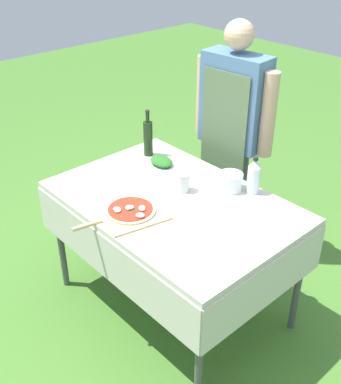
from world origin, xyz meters
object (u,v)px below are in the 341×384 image
oil_bottle (148,137)px  herb_container (161,162)px  person_cook (233,124)px  mixing_tub (230,182)px  water_bottle (254,176)px  pizza_on_peel (129,211)px  prep_table (173,211)px  sauce_jar (183,183)px

oil_bottle → herb_container: oil_bottle is taller
person_cook → mixing_tub: 0.58m
person_cook → oil_bottle: size_ratio=5.25×
mixing_tub → water_bottle: bearing=33.1°
pizza_on_peel → prep_table: bearing=91.3°
sauce_jar → pizza_on_peel: bearing=-93.2°
pizza_on_peel → oil_bottle: 0.72m
prep_table → water_bottle: (0.25, 0.39, 0.18)m
herb_container → pizza_on_peel: bearing=-58.8°
prep_table → water_bottle: bearing=57.9°
prep_table → oil_bottle: 0.62m
pizza_on_peel → sauce_jar: bearing=99.3°
pizza_on_peel → mixing_tub: bearing=84.6°
prep_table → herb_container: (-0.35, 0.22, 0.10)m
person_cook → herb_container: size_ratio=7.84×
water_bottle → herb_container: 0.63m
prep_table → oil_bottle: bearing=153.7°
pizza_on_peel → mixing_tub: (0.19, 0.59, 0.04)m
prep_table → water_bottle: 0.50m
water_bottle → sauce_jar: size_ratio=2.09×
water_bottle → herb_container: bearing=-164.1°
oil_bottle → mixing_tub: bearing=5.5°
oil_bottle → water_bottle: bearing=10.0°
person_cook → pizza_on_peel: person_cook is taller
water_bottle → herb_container: water_bottle is taller
pizza_on_peel → person_cook: bearing=112.5°
oil_bottle → herb_container: (0.17, -0.04, -0.10)m
mixing_tub → person_cook: bearing=130.9°
prep_table → herb_container: herb_container is taller
oil_bottle → water_bottle: oil_bottle is taller
herb_container → sauce_jar: sauce_jar is taller
person_cook → sauce_jar: (0.20, -0.64, -0.12)m
herb_container → water_bottle: bearing=15.9°
water_bottle → mixing_tub: (-0.11, -0.07, -0.05)m
prep_table → sauce_jar: sauce_jar is taller
herb_container → sauce_jar: bearing=-19.5°
pizza_on_peel → oil_bottle: (-0.47, 0.53, 0.11)m
oil_bottle → sauce_jar: bearing=-16.8°
oil_bottle → water_bottle: size_ratio=1.38×
mixing_tub → sauce_jar: sauce_jar is taller
prep_table → pizza_on_peel: size_ratio=2.66×
prep_table → mixing_tub: bearing=66.9°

